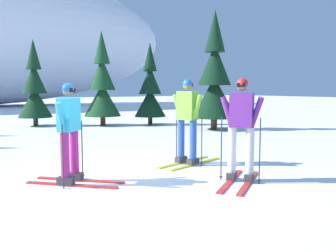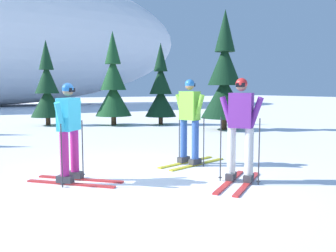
{
  "view_description": "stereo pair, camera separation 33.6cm",
  "coord_description": "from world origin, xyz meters",
  "px_view_note": "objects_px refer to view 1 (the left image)",
  "views": [
    {
      "loc": [
        -2.98,
        -5.62,
        1.66
      ],
      "look_at": [
        0.72,
        0.16,
        0.95
      ],
      "focal_mm": 39.09,
      "sensor_mm": 36.0,
      "label": 1
    },
    {
      "loc": [
        -2.69,
        -5.8,
        1.66
      ],
      "look_at": [
        0.72,
        0.16,
        0.95
      ],
      "focal_mm": 39.09,
      "sensor_mm": 36.0,
      "label": 2
    }
  ],
  "objects_px": {
    "skier_cyan_jacket": "(70,131)",
    "pine_tree_right": "(150,91)",
    "skier_lime_jacket": "(187,120)",
    "pine_tree_far_right": "(214,80)",
    "pine_tree_center_right": "(102,86)",
    "skier_purple_jacket": "(241,128)",
    "pine_tree_center_left": "(35,90)"
  },
  "relations": [
    {
      "from": "pine_tree_far_right",
      "to": "skier_lime_jacket",
      "type": "bearing_deg",
      "value": -134.52
    },
    {
      "from": "skier_purple_jacket",
      "to": "pine_tree_right",
      "type": "distance_m",
      "value": 10.51
    },
    {
      "from": "skier_purple_jacket",
      "to": "pine_tree_far_right",
      "type": "xyz_separation_m",
      "value": [
        4.92,
        6.66,
        1.02
      ]
    },
    {
      "from": "skier_lime_jacket",
      "to": "skier_purple_jacket",
      "type": "relative_size",
      "value": 1.01
    },
    {
      "from": "skier_purple_jacket",
      "to": "pine_tree_center_left",
      "type": "xyz_separation_m",
      "value": [
        -0.81,
        12.02,
        0.63
      ]
    },
    {
      "from": "pine_tree_right",
      "to": "pine_tree_far_right",
      "type": "bearing_deg",
      "value": -69.64
    },
    {
      "from": "pine_tree_far_right",
      "to": "skier_purple_jacket",
      "type": "bearing_deg",
      "value": -126.47
    },
    {
      "from": "skier_purple_jacket",
      "to": "skier_cyan_jacket",
      "type": "bearing_deg",
      "value": 149.97
    },
    {
      "from": "skier_cyan_jacket",
      "to": "pine_tree_right",
      "type": "bearing_deg",
      "value": 52.53
    },
    {
      "from": "skier_cyan_jacket",
      "to": "pine_tree_far_right",
      "type": "relative_size",
      "value": 0.37
    },
    {
      "from": "pine_tree_right",
      "to": "pine_tree_center_left",
      "type": "bearing_deg",
      "value": 154.16
    },
    {
      "from": "pine_tree_center_right",
      "to": "pine_tree_far_right",
      "type": "xyz_separation_m",
      "value": [
        3.14,
        -3.96,
        0.22
      ]
    },
    {
      "from": "skier_lime_jacket",
      "to": "pine_tree_center_right",
      "type": "relative_size",
      "value": 0.44
    },
    {
      "from": "pine_tree_right",
      "to": "pine_tree_far_right",
      "type": "distance_m",
      "value": 3.38
    },
    {
      "from": "skier_lime_jacket",
      "to": "pine_tree_center_right",
      "type": "distance_m",
      "value": 9.11
    },
    {
      "from": "skier_lime_jacket",
      "to": "pine_tree_far_right",
      "type": "bearing_deg",
      "value": 45.48
    },
    {
      "from": "pine_tree_center_left",
      "to": "pine_tree_right",
      "type": "relative_size",
      "value": 1.02
    },
    {
      "from": "pine_tree_center_left",
      "to": "pine_tree_far_right",
      "type": "bearing_deg",
      "value": -43.02
    },
    {
      "from": "skier_lime_jacket",
      "to": "pine_tree_right",
      "type": "distance_m",
      "value": 8.92
    },
    {
      "from": "pine_tree_center_right",
      "to": "skier_purple_jacket",
      "type": "bearing_deg",
      "value": -99.53
    },
    {
      "from": "skier_purple_jacket",
      "to": "pine_tree_far_right",
      "type": "distance_m",
      "value": 8.35
    },
    {
      "from": "pine_tree_right",
      "to": "skier_purple_jacket",
      "type": "bearing_deg",
      "value": -110.99
    },
    {
      "from": "pine_tree_center_left",
      "to": "pine_tree_center_right",
      "type": "xyz_separation_m",
      "value": [
        2.6,
        -1.39,
        0.17
      ]
    },
    {
      "from": "skier_cyan_jacket",
      "to": "pine_tree_center_left",
      "type": "relative_size",
      "value": 0.46
    },
    {
      "from": "skier_cyan_jacket",
      "to": "pine_tree_center_left",
      "type": "distance_m",
      "value": 10.68
    },
    {
      "from": "pine_tree_center_left",
      "to": "skier_lime_jacket",
      "type": "bearing_deg",
      "value": -85.18
    },
    {
      "from": "skier_cyan_jacket",
      "to": "pine_tree_center_right",
      "type": "bearing_deg",
      "value": 64.33
    },
    {
      "from": "skier_purple_jacket",
      "to": "pine_tree_center_left",
      "type": "relative_size",
      "value": 0.48
    },
    {
      "from": "skier_cyan_jacket",
      "to": "pine_tree_center_left",
      "type": "height_order",
      "value": "pine_tree_center_left"
    },
    {
      "from": "skier_cyan_jacket",
      "to": "pine_tree_far_right",
      "type": "bearing_deg",
      "value": 34.43
    },
    {
      "from": "skier_lime_jacket",
      "to": "pine_tree_center_left",
      "type": "distance_m",
      "value": 10.36
    },
    {
      "from": "pine_tree_far_right",
      "to": "skier_cyan_jacket",
      "type": "bearing_deg",
      "value": -145.57
    }
  ]
}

